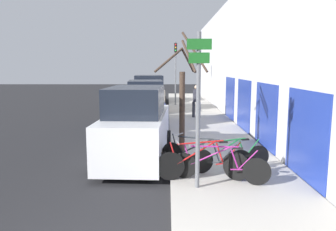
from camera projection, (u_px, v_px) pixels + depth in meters
The scene contains 15 objects.
ground_plane at pixel (148, 129), 15.16m from camera, with size 80.00×80.00×0.00m, color black.
sidewalk_curb at pixel (198, 118), 17.91m from camera, with size 3.20×32.00×0.15m.
building_facade at pixel (232, 60), 17.38m from camera, with size 0.23×32.00×6.50m.
signpost at pixel (198, 105), 7.14m from camera, with size 0.53×0.12×3.44m.
bicycle_0 at pixel (219, 166), 7.73m from camera, with size 2.28×0.75×0.89m.
bicycle_1 at pixel (205, 163), 7.94m from camera, with size 2.41×0.48×0.95m.
bicycle_2 at pixel (202, 158), 8.31m from camera, with size 2.10×1.45×0.95m.
bicycle_3 at pixel (231, 157), 8.55m from camera, with size 2.17×0.70×0.86m.
parked_car_0 at pixel (137, 127), 10.06m from camera, with size 2.12×4.88×2.26m.
parked_car_1 at pixel (146, 107), 15.34m from camera, with size 2.14×4.48×2.24m.
parked_car_2 at pixel (149, 95), 20.73m from camera, with size 2.28×4.58×2.34m.
parked_car_3 at pixel (153, 91), 26.05m from camera, with size 2.21×4.29×2.18m.
pedestrian_near at pixel (196, 99), 17.60m from camera, with size 0.45×0.39×1.75m.
street_tree at pixel (183, 100), 9.95m from camera, with size 1.58×1.90×3.73m.
traffic_light at pixel (175, 64), 23.19m from camera, with size 0.20×0.30×4.50m.
Camera 1 is at (0.94, -3.70, 2.85)m, focal length 35.00 mm.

